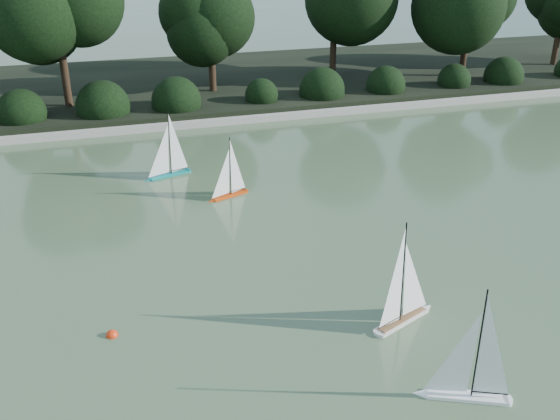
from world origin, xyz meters
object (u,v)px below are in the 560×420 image
at_px(sailboat_white_a, 462,380).
at_px(sailboat_orange, 226,188).
at_px(sailboat_teal, 165,166).
at_px(race_buoy, 112,336).
at_px(sailboat_white_b, 407,304).

relative_size(sailboat_white_a, sailboat_orange, 1.18).
relative_size(sailboat_white_a, sailboat_teal, 1.01).
bearing_deg(race_buoy, sailboat_white_b, -11.98).
distance_m(sailboat_white_a, sailboat_orange, 6.23).
xyz_separation_m(sailboat_white_a, sailboat_teal, (-2.12, 7.53, -0.00)).
bearing_deg(sailboat_white_a, sailboat_white_b, 84.42).
relative_size(sailboat_white_a, race_buoy, 9.60).
relative_size(sailboat_white_b, sailboat_teal, 1.05).
height_order(sailboat_white_b, sailboat_orange, sailboat_white_b).
xyz_separation_m(sailboat_white_b, race_buoy, (-3.67, 0.78, -0.23)).
xyz_separation_m(sailboat_white_a, sailboat_white_b, (0.15, 1.49, 0.01)).
height_order(sailboat_white_a, race_buoy, sailboat_white_a).
bearing_deg(sailboat_white_b, sailboat_white_a, -95.58).
distance_m(sailboat_white_b, sailboat_orange, 4.81).
xyz_separation_m(sailboat_white_b, sailboat_orange, (-1.33, 4.63, -0.04)).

